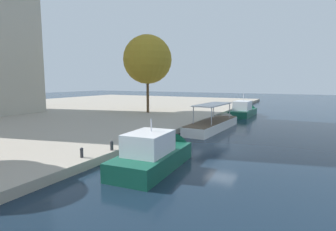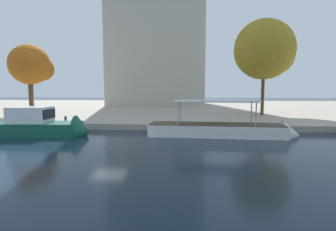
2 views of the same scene
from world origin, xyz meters
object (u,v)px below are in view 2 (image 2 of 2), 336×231
at_px(mooring_bollard_1, 66,119).
at_px(tree_2, 267,50).
at_px(tour_boat_2, 225,132).
at_px(office_tower, 159,0).
at_px(tree_0, 32,65).
at_px(mooring_bollard_0, 45,119).
at_px(motor_yacht_1, 44,128).

height_order(mooring_bollard_1, tree_2, tree_2).
distance_m(tour_boat_2, office_tower, 46.13).
bearing_deg(tree_0, mooring_bollard_0, -53.00).
relative_size(mooring_bollard_1, tree_0, 0.08).
xyz_separation_m(tour_boat_2, mooring_bollard_1, (-15.51, 2.98, 0.63)).
bearing_deg(office_tower, mooring_bollard_1, -98.57).
height_order(motor_yacht_1, mooring_bollard_0, motor_yacht_1).
distance_m(tree_0, office_tower, 34.41).
bearing_deg(mooring_bollard_0, tree_0, 127.00).
height_order(mooring_bollard_0, tree_2, tree_2).
bearing_deg(mooring_bollard_1, mooring_bollard_0, 168.04).
xyz_separation_m(motor_yacht_1, office_tower, (5.40, 39.30, 23.10)).
bearing_deg(tour_boat_2, motor_yacht_1, -174.24).
relative_size(motor_yacht_1, mooring_bollard_1, 11.54).
relative_size(mooring_bollard_0, tree_2, 0.06).
xyz_separation_m(tree_2, office_tower, (-17.00, 24.90, 14.75)).
bearing_deg(mooring_bollard_0, motor_yacht_1, -61.25).
xyz_separation_m(tour_boat_2, office_tower, (-10.17, 38.41, 23.44)).
relative_size(tour_boat_2, mooring_bollard_0, 18.32).
distance_m(motor_yacht_1, office_tower, 45.90).
distance_m(motor_yacht_1, tree_2, 27.90).
bearing_deg(tree_2, mooring_bollard_1, -154.77).
distance_m(tour_boat_2, mooring_bollard_0, 18.33).
bearing_deg(tour_boat_2, mooring_bollard_0, 171.47).
bearing_deg(motor_yacht_1, tree_2, 28.98).
relative_size(tour_boat_2, mooring_bollard_1, 17.64).
bearing_deg(mooring_bollard_0, office_tower, 77.39).
height_order(mooring_bollard_0, tree_0, tree_0).
relative_size(tree_0, office_tower, 0.19).
bearing_deg(tree_0, tree_2, 3.29).
bearing_deg(tour_boat_2, mooring_bollard_1, 171.62).
bearing_deg(office_tower, motor_yacht_1, -97.83).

